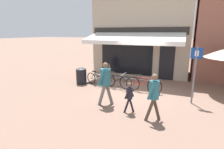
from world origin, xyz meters
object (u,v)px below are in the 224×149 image
Objects in this scene: bicycle_silver at (98,79)px; parking_sign at (195,69)px; pedestrian_second_adult at (154,92)px; litter_bin at (81,75)px; pedestrian_adult at (105,79)px; bicycle_red at (143,84)px; bicycle_black at (117,81)px; pedestrian_child at (129,94)px.

parking_sign is at bearing 8.87° from bicycle_silver.
litter_bin is (-4.57, 2.81, -0.50)m from pedestrian_second_adult.
parking_sign is at bearing 19.53° from pedestrian_adult.
bicycle_red is 1.88× the size of litter_bin.
parking_sign is (4.80, -0.76, 1.10)m from bicycle_silver.
pedestrian_adult is (0.33, -2.19, 0.69)m from bicycle_black.
parking_sign is at bearing 0.40° from bicycle_black.
litter_bin reaches higher than bicycle_silver.
litter_bin reaches higher than bicycle_red.
pedestrian_second_adult reaches higher than litter_bin.
parking_sign is at bearing 31.95° from pedestrian_child.
pedestrian_second_adult is 2.50m from parking_sign.
pedestrian_child is at bearing -139.68° from parking_sign.
bicycle_black is 1.78× the size of litter_bin.
litter_bin is at bearing 133.98° from pedestrian_adult.
bicycle_silver is 2.60m from bicycle_red.
pedestrian_adult reaches higher than bicycle_silver.
bicycle_red is 2.49m from pedestrian_child.
bicycle_red is 2.52m from parking_sign.
litter_bin is at bearing -159.44° from bicycle_silver.
litter_bin is (-1.04, -0.05, 0.13)m from bicycle_silver.
bicycle_silver is 2.81m from pedestrian_adult.
bicycle_red is (2.60, -0.13, 0.03)m from bicycle_silver.
parking_sign is (3.61, -0.68, 1.07)m from bicycle_black.
pedestrian_second_adult is at bearing -21.58° from pedestrian_adult.
litter_bin is 0.41× the size of parking_sign.
pedestrian_adult is at bearing -155.36° from parking_sign.
litter_bin is at bearing -178.82° from bicycle_red.
pedestrian_second_adult reaches higher than pedestrian_child.
pedestrian_second_adult reaches higher than bicycle_silver.
bicycle_black is at bearing 93.35° from pedestrian_adult.
bicycle_black is at bearing -179.94° from bicycle_red.
bicycle_silver is 1.42× the size of pedestrian_child.
pedestrian_adult reaches higher than bicycle_black.
pedestrian_second_adult is at bearing -68.49° from bicycle_red.
bicycle_red is 2.94m from pedestrian_second_adult.
bicycle_silver is 1.01× the size of pedestrian_second_adult.
pedestrian_child is 1.19× the size of litter_bin.
pedestrian_child is at bearing -49.33° from bicycle_black.
bicycle_silver is at bearing 126.88° from pedestrian_child.
pedestrian_second_adult is (3.53, -2.86, 0.63)m from bicycle_silver.
litter_bin is at bearing 138.96° from pedestrian_second_adult.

